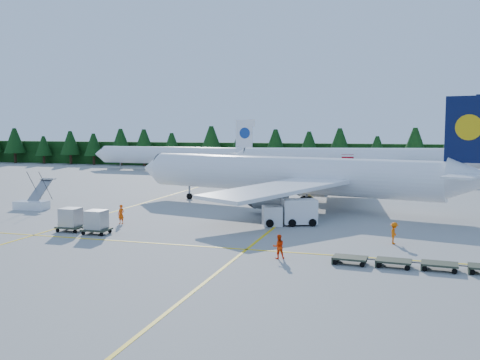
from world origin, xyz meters
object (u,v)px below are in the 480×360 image
(airliner_red, at_px, (342,160))
(airstairs, at_px, (33,203))
(service_truck, at_px, (290,212))
(airliner_navy, at_px, (280,175))

(airliner_red, relative_size, airstairs, 8.07)
(airstairs, bearing_deg, service_truck, -6.89)
(airliner_navy, relative_size, airliner_red, 1.02)
(airliner_navy, xyz_separation_m, airliner_red, (4.07, 34.77, -0.08))
(airstairs, bearing_deg, airliner_red, 51.15)
(airstairs, distance_m, service_truck, 31.63)
(airstairs, bearing_deg, airliner_navy, 17.01)
(airliner_navy, bearing_deg, airstairs, -146.14)
(airstairs, relative_size, service_truck, 0.93)
(service_truck, bearing_deg, airliner_red, 68.03)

